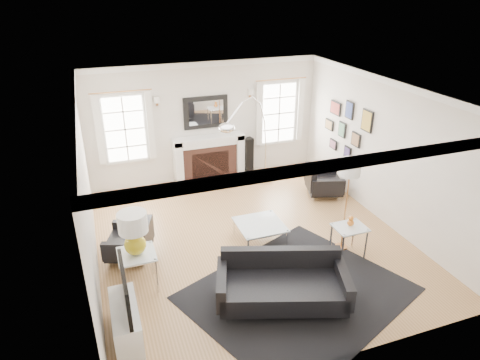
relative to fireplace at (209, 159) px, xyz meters
name	(u,v)px	position (x,y,z in m)	size (l,w,h in m)	color
floor	(251,239)	(0.00, -2.79, -0.54)	(6.00, 6.00, 0.00)	#976A3F
back_wall	(206,122)	(0.00, 0.21, 0.86)	(5.50, 0.04, 2.80)	silver
front_wall	(345,271)	(0.00, -5.79, 0.86)	(5.50, 0.04, 2.80)	silver
left_wall	(86,195)	(-2.75, -2.79, 0.86)	(0.04, 6.00, 2.80)	silver
right_wall	(384,152)	(2.75, -2.79, 0.86)	(0.04, 6.00, 2.80)	silver
ceiling	(253,91)	(0.00, -2.79, 2.26)	(5.50, 6.00, 0.02)	white
crown_molding	(253,95)	(0.00, -2.79, 2.20)	(5.50, 6.00, 0.12)	white
fireplace	(209,159)	(0.00, 0.00, 0.00)	(1.70, 0.69, 1.11)	white
mantel_mirror	(206,112)	(0.00, 0.16, 1.11)	(1.05, 0.07, 0.75)	black
window_left	(125,129)	(-1.85, 0.16, 0.92)	(1.24, 0.15, 1.62)	white
window_right	(279,113)	(1.85, 0.16, 0.92)	(1.24, 0.15, 1.62)	white
gallery_wall	(346,126)	(2.72, -1.50, 0.99)	(0.04, 1.73, 1.29)	black
tv_unit	(126,317)	(-2.44, -4.49, -0.21)	(0.35, 1.00, 1.09)	white
area_rug	(298,293)	(0.14, -4.49, -0.54)	(3.12, 2.60, 0.01)	black
sofa	(282,284)	(-0.19, -4.57, -0.20)	(2.09, 1.43, 0.63)	black
armchair_left	(132,242)	(-2.15, -2.64, -0.24)	(0.95, 1.00, 0.55)	black
armchair_right	(322,183)	(2.15, -1.62, -0.23)	(0.93, 1.00, 0.56)	black
coffee_table	(260,225)	(0.13, -2.91, -0.20)	(0.83, 0.83, 0.37)	silver
side_table_left	(137,260)	(-2.15, -3.48, -0.03)	(0.57, 0.57, 0.62)	silver
nesting_table	(349,233)	(1.40, -3.87, -0.07)	(0.54, 0.46, 0.60)	silver
gourd_lamp	(134,231)	(-2.15, -3.48, 0.49)	(0.44, 0.44, 0.71)	gold
orange_vase	(351,222)	(1.40, -3.87, 0.16)	(0.12, 0.12, 0.19)	orange
arc_floor_lamp	(248,142)	(0.62, -0.98, 0.70)	(1.62, 1.50, 2.29)	white
stick_floor_lamp	(350,172)	(1.45, -3.61, 0.96)	(0.35, 0.35, 1.73)	#B97940
speaker_tower	(248,158)	(0.94, -0.14, -0.04)	(0.20, 0.20, 1.01)	black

